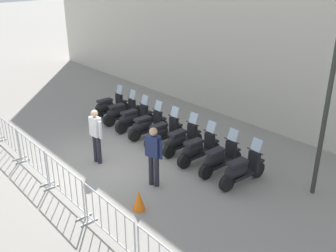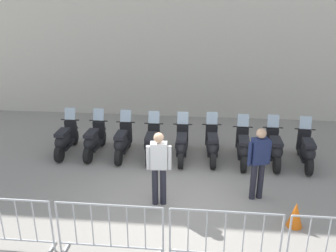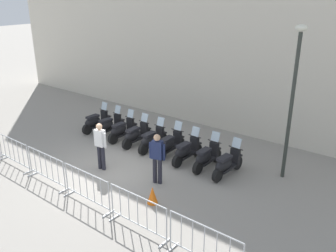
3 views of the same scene
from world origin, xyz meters
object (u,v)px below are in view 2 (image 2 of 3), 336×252
at_px(motorcycle_7, 274,149).
at_px(barrier_segment_1, 2,224).
at_px(motorcycle_5, 212,145).
at_px(barrier_segment_3, 225,238).
at_px(motorcycle_3, 152,144).
at_px(motorcycle_2, 122,142).
at_px(traffic_cone, 295,215).
at_px(motorcycle_1, 94,140).
at_px(motorcycle_8, 306,150).
at_px(motorcycle_0, 65,139).
at_px(barrier_segment_2, 110,230).
at_px(motorcycle_4, 182,145).
at_px(motorcycle_6, 243,148).
at_px(officer_near_row_end, 259,160).
at_px(officer_mid_plaza, 159,165).

relative_size(motorcycle_7, barrier_segment_1, 0.89).
bearing_deg(motorcycle_5, motorcycle_7, -14.08).
height_order(motorcycle_5, barrier_segment_3, motorcycle_5).
bearing_deg(barrier_segment_1, motorcycle_3, 50.16).
relative_size(motorcycle_2, barrier_segment_1, 0.90).
relative_size(barrier_segment_1, traffic_cone, 3.48).
distance_m(motorcycle_1, motorcycle_8, 5.97).
bearing_deg(motorcycle_0, barrier_segment_1, -96.68).
bearing_deg(motorcycle_1, motorcycle_0, 169.28).
bearing_deg(barrier_segment_2, motorcycle_0, 108.27).
bearing_deg(motorcycle_8, barrier_segment_1, -159.43).
relative_size(motorcycle_3, motorcycle_4, 1.00).
xyz_separation_m(motorcycle_6, barrier_segment_2, (-3.49, -3.45, 0.07)).
distance_m(motorcycle_8, traffic_cone, 2.99).
bearing_deg(motorcycle_4, motorcycle_0, 167.62).
height_order(officer_near_row_end, traffic_cone, officer_near_row_end).
bearing_deg(motorcycle_1, officer_mid_plaza, -59.03).
height_order(motorcycle_4, motorcycle_6, same).
distance_m(motorcycle_2, officer_near_row_end, 4.07).
relative_size(motorcycle_6, barrier_segment_2, 0.89).
bearing_deg(motorcycle_7, motorcycle_2, 168.05).
height_order(motorcycle_4, motorcycle_7, same).
height_order(barrier_segment_2, barrier_segment_3, same).
bearing_deg(motorcycle_0, officer_mid_plaza, -49.63).
distance_m(motorcycle_4, barrier_segment_1, 5.13).
xyz_separation_m(barrier_segment_3, officer_mid_plaza, (-0.98, 2.01, 0.46)).
distance_m(motorcycle_3, motorcycle_8, 4.26).
bearing_deg(barrier_segment_2, motorcycle_5, 54.26).
distance_m(motorcycle_2, motorcycle_3, 0.85).
bearing_deg(motorcycle_1, traffic_cone, -41.91).
relative_size(motorcycle_2, traffic_cone, 3.11).
xyz_separation_m(motorcycle_5, barrier_segment_3, (-0.69, -4.13, 0.07)).
bearing_deg(barrier_segment_1, barrier_segment_3, -11.62).
xyz_separation_m(motorcycle_2, barrier_segment_1, (-2.15, -3.78, 0.07)).
bearing_deg(motorcycle_6, barrier_segment_2, -135.31).
bearing_deg(barrier_segment_1, motorcycle_8, 20.57).
height_order(motorcycle_4, barrier_segment_2, motorcycle_4).
height_order(motorcycle_2, motorcycle_4, same).
relative_size(motorcycle_2, motorcycle_7, 1.00).
height_order(motorcycle_7, officer_mid_plaza, officer_mid_plaza).
xyz_separation_m(motorcycle_2, barrier_segment_2, (-0.16, -4.19, 0.07)).
xyz_separation_m(motorcycle_0, motorcycle_4, (3.33, -0.73, 0.00)).
height_order(motorcycle_3, barrier_segment_3, motorcycle_3).
xyz_separation_m(motorcycle_3, barrier_segment_3, (1.01, -4.39, 0.07)).
distance_m(officer_near_row_end, officer_mid_plaza, 2.25).
bearing_deg(motorcycle_3, motorcycle_1, 165.70).
bearing_deg(motorcycle_8, motorcycle_2, 167.60).
bearing_deg(barrier_segment_1, motorcycle_0, 83.32).
xyz_separation_m(motorcycle_5, barrier_segment_1, (-4.67, -3.31, 0.07)).
bearing_deg(barrier_segment_2, officer_near_row_end, 26.31).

